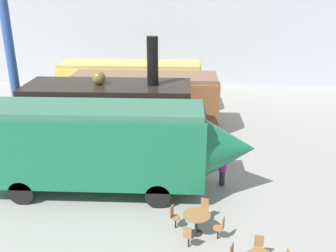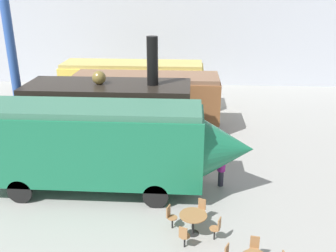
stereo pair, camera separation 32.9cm
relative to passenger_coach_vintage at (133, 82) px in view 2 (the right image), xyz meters
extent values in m
plane|color=gray|center=(3.39, -8.44, -1.91)|extent=(80.00, 80.00, 0.00)
cube|color=#B2B7C1|center=(3.39, 7.07, 2.59)|extent=(44.00, 0.15, 9.00)
cube|color=#E0C64C|center=(0.00, 0.00, -0.10)|extent=(9.48, 2.71, 2.43)
cube|color=tan|center=(0.00, 0.00, 1.23)|extent=(9.30, 2.50, 0.24)
cylinder|color=black|center=(2.85, -1.30, -1.45)|extent=(0.91, 0.12, 0.91)
cylinder|color=black|center=(2.85, 1.30, -1.45)|extent=(0.91, 0.12, 0.91)
cylinder|color=black|center=(-2.85, -1.30, -1.45)|extent=(0.91, 0.12, 0.91)
cylinder|color=black|center=(-2.85, 1.30, -1.45)|extent=(0.91, 0.12, 0.91)
cube|color=brown|center=(1.33, -3.62, -0.04)|extent=(8.55, 2.85, 2.34)
cube|color=brown|center=(1.33, -3.62, 1.24)|extent=(8.38, 2.62, 0.24)
cylinder|color=black|center=(3.90, -4.98, -1.37)|extent=(1.07, 0.12, 1.07)
cylinder|color=black|center=(3.90, -2.26, -1.37)|extent=(1.07, 0.12, 1.07)
cylinder|color=black|center=(-1.23, -4.98, -1.37)|extent=(1.07, 0.12, 1.07)
cylinder|color=black|center=(-1.23, -2.26, -1.37)|extent=(1.07, 0.12, 1.07)
cube|color=black|center=(0.06, -7.83, 0.40)|extent=(7.75, 2.85, 2.96)
cylinder|color=black|center=(2.19, -7.83, 2.99)|extent=(0.52, 0.52, 2.21)
sphere|color=brown|center=(-0.33, -7.83, 2.18)|extent=(0.64, 0.64, 0.64)
cylinder|color=black|center=(2.38, -9.19, -1.27)|extent=(1.28, 0.12, 1.28)
cylinder|color=black|center=(2.38, -6.46, -1.27)|extent=(1.28, 0.12, 1.28)
cylinder|color=black|center=(-2.27, -9.19, -1.27)|extent=(1.28, 0.12, 1.28)
cylinder|color=black|center=(-2.27, -6.46, -1.27)|extent=(1.28, 0.12, 1.28)
cube|color=#196B47|center=(0.00, -11.05, 0.18)|extent=(8.98, 2.44, 2.87)
cone|color=#196B47|center=(5.49, -11.05, 0.18)|extent=(2.00, 2.31, 2.31)
cube|color=#366B54|center=(0.00, -11.05, 1.73)|extent=(8.80, 2.24, 0.24)
cylinder|color=black|center=(2.69, -12.21, -1.41)|extent=(1.00, 0.12, 1.00)
cylinder|color=black|center=(2.69, -9.89, -1.41)|extent=(1.00, 0.12, 1.00)
cylinder|color=black|center=(-2.69, -12.21, -1.41)|extent=(1.00, 0.12, 1.00)
cylinder|color=black|center=(-2.69, -9.89, -1.41)|extent=(1.00, 0.12, 1.00)
cylinder|color=black|center=(4.15, -13.75, -1.90)|extent=(0.44, 0.44, 0.02)
cylinder|color=black|center=(4.15, -13.75, -1.53)|extent=(0.08, 0.08, 0.72)
cylinder|color=olive|center=(4.15, -13.75, -1.15)|extent=(0.96, 0.96, 0.03)
cylinder|color=olive|center=(6.04, -15.08, -1.47)|extent=(0.36, 0.36, 0.03)
cube|color=olive|center=(6.07, -14.93, -1.25)|extent=(0.29, 0.08, 0.42)
cube|color=olive|center=(5.15, -15.41, -1.25)|extent=(0.16, 0.28, 0.42)
cylinder|color=black|center=(4.42, -13.02, -1.70)|extent=(0.06, 0.06, 0.42)
cylinder|color=olive|center=(4.42, -13.02, -1.47)|extent=(0.36, 0.36, 0.03)
cube|color=olive|center=(4.47, -12.87, -1.25)|extent=(0.28, 0.14, 0.42)
cylinder|color=black|center=(3.42, -13.48, -1.70)|extent=(0.06, 0.06, 0.42)
cylinder|color=olive|center=(3.42, -13.48, -1.47)|extent=(0.36, 0.36, 0.03)
cube|color=olive|center=(3.27, -13.42, -1.25)|extent=(0.14, 0.28, 0.42)
cylinder|color=black|center=(3.88, -14.48, -1.70)|extent=(0.06, 0.06, 0.42)
cylinder|color=olive|center=(3.88, -14.48, -1.47)|extent=(0.36, 0.36, 0.03)
cube|color=olive|center=(3.82, -14.62, -1.25)|extent=(0.28, 0.14, 0.42)
cylinder|color=black|center=(4.88, -14.02, -1.70)|extent=(0.06, 0.06, 0.42)
cylinder|color=olive|center=(4.88, -14.02, -1.47)|extent=(0.36, 0.36, 0.03)
cube|color=olive|center=(5.02, -14.07, -1.25)|extent=(0.14, 0.28, 0.42)
cylinder|color=#262633|center=(5.34, -10.32, -1.55)|extent=(0.24, 0.24, 0.71)
cylinder|color=#8C1E7A|center=(5.34, -10.32, -0.88)|extent=(0.34, 0.34, 0.63)
sphere|color=tan|center=(5.34, -10.32, -0.46)|extent=(0.21, 0.21, 0.21)
cylinder|color=#2D519E|center=(-4.61, -7.30, 2.09)|extent=(0.44, 0.44, 8.00)
camera|label=1|loc=(3.65, -24.69, 6.28)|focal=40.00mm
camera|label=2|loc=(3.98, -24.67, 6.28)|focal=40.00mm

